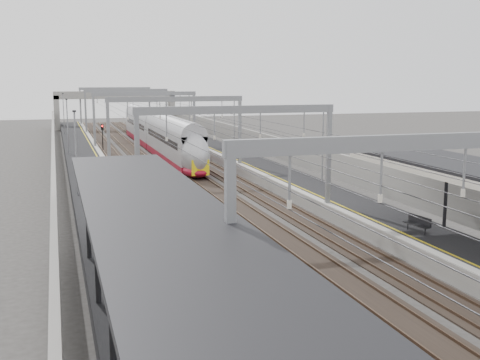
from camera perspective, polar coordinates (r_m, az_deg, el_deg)
platform_left at (r=59.74m, az=-14.11°, el=0.89°), size 4.00×120.00×1.00m
platform_right at (r=62.60m, az=0.66°, el=1.58°), size 4.00×120.00×1.00m
tracks at (r=60.73m, az=-6.54°, el=0.83°), size 11.40×140.00×0.20m
overhead_line at (r=66.61m, az=-7.71°, el=6.85°), size 13.00×140.00×6.60m
canopy_left at (r=17.76m, az=-7.17°, el=-4.15°), size 4.40×30.00×4.24m
overbridge at (r=114.61m, az=-11.74°, el=7.46°), size 22.00×2.20×6.90m
wall_left at (r=59.51m, az=-17.23°, el=1.79°), size 0.30×120.00×3.20m
wall_right at (r=63.50m, az=3.42°, el=2.67°), size 0.30×120.00×3.20m
train at (r=75.90m, az=-7.63°, el=4.07°), size 2.59×47.19×4.10m
bench at (r=34.13m, az=16.53°, el=-3.88°), size 0.70×1.81×0.91m
signal_green at (r=78.75m, az=-12.92°, el=4.40°), size 0.32×0.32×3.48m
signal_red_near at (r=85.97m, az=-7.63°, el=4.98°), size 0.32×0.32×3.48m
signal_red_far at (r=91.62m, az=-6.83°, el=5.28°), size 0.32×0.32×3.48m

